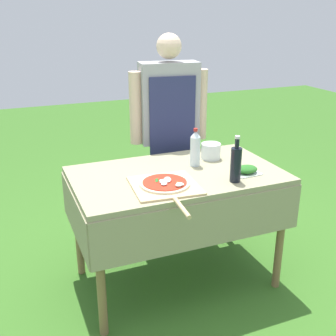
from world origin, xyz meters
TOP-DOWN VIEW (x-y plane):
  - ground_plane at (0.00, 0.00)m, footprint 12.00×12.00m
  - prep_table at (0.00, 0.00)m, footprint 1.30×0.78m
  - person_cook at (0.20, 0.61)m, footprint 0.59×0.24m
  - pizza_on_peel at (-0.15, -0.18)m, footprint 0.40×0.62m
  - oil_bottle at (0.26, -0.26)m, footprint 0.06×0.06m
  - water_bottle at (0.16, 0.08)m, footprint 0.06×0.06m
  - herb_container at (0.39, -0.17)m, footprint 0.16×0.14m
  - mixing_tub at (0.32, 0.16)m, footprint 0.13×0.13m

SIDE VIEW (x-z plane):
  - ground_plane at x=0.00m, z-range 0.00..0.00m
  - prep_table at x=0.00m, z-range 0.29..1.07m
  - pizza_on_peel at x=-0.15m, z-range 0.77..0.82m
  - herb_container at x=0.39m, z-range 0.78..0.83m
  - mixing_tub at x=0.32m, z-range 0.78..0.89m
  - oil_bottle at x=0.26m, z-range 0.75..1.03m
  - water_bottle at x=0.16m, z-range 0.77..1.02m
  - person_cook at x=0.20m, z-range 0.14..1.72m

